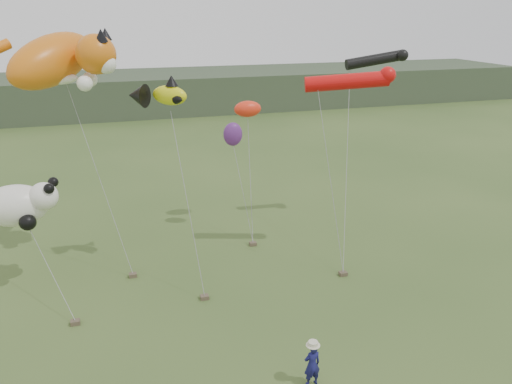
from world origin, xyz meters
TOP-DOWN VIEW (x-y plane):
  - ground at (0.00, 0.00)m, footprint 120.00×120.00m
  - headland at (-3.11, 44.69)m, footprint 90.00×13.00m
  - festival_attendant at (0.29, -1.62)m, footprint 0.55×0.38m
  - sandbag_anchors at (-1.52, 5.25)m, footprint 11.12×4.58m
  - cat_kite at (-6.38, 9.19)m, footprint 5.63×4.61m
  - fish_kite at (-2.86, 7.00)m, footprint 2.56×1.69m
  - tube_kites at (6.05, 7.07)m, footprint 6.24×4.46m
  - panda_kite at (-8.41, 7.06)m, footprint 2.90×1.87m
  - misc_kites at (1.40, 10.41)m, footprint 2.09×1.39m

SIDE VIEW (x-z plane):
  - ground at x=0.00m, z-range 0.00..0.00m
  - sandbag_anchors at x=-1.52m, z-range 0.00..0.17m
  - festival_attendant at x=0.29m, z-range 0.00..1.44m
  - headland at x=-3.11m, z-range -0.08..3.92m
  - panda_kite at x=-8.41m, z-range 2.64..4.44m
  - misc_kites at x=1.40m, z-range 4.60..6.62m
  - fish_kite at x=-2.86m, z-range 6.93..8.15m
  - tube_kites at x=6.05m, z-range 7.36..8.83m
  - cat_kite at x=-6.38m, z-range 7.28..10.24m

